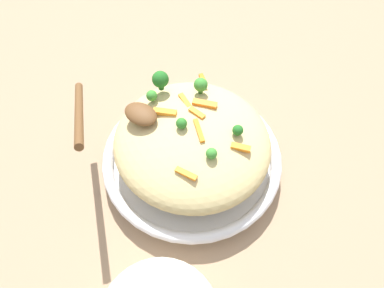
{
  "coord_description": "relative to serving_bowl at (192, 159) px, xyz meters",
  "views": [
    {
      "loc": [
        0.18,
        -0.26,
        0.55
      ],
      "look_at": [
        0.0,
        0.0,
        0.07
      ],
      "focal_mm": 32.94,
      "sensor_mm": 36.0,
      "label": 1
    }
  ],
  "objects": [
    {
      "name": "carrot_piece_1",
      "position": [
        -0.01,
        0.05,
        0.09
      ],
      "size": [
        0.04,
        0.02,
        0.01
      ],
      "primitive_type": "cube",
      "rotation": [
        0.0,
        0.0,
        3.5
      ],
      "color": "orange",
      "rests_on": "pasta_mound"
    },
    {
      "name": "carrot_piece_7",
      "position": [
        0.04,
        -0.07,
        0.09
      ],
      "size": [
        0.03,
        0.01,
        0.01
      ],
      "primitive_type": "cube",
      "rotation": [
        0.0,
        0.0,
        0.1
      ],
      "color": "orange",
      "rests_on": "pasta_mound"
    },
    {
      "name": "broccoli_floret_1",
      "position": [
        -0.09,
        0.04,
        0.11
      ],
      "size": [
        0.03,
        0.03,
        0.04
      ],
      "color": "#205B1C",
      "rests_on": "pasta_mound"
    },
    {
      "name": "carrot_piece_3",
      "position": [
        -0.05,
        -0.0,
        0.09
      ],
      "size": [
        0.04,
        0.02,
        0.01
      ],
      "primitive_type": "cube",
      "rotation": [
        0.0,
        0.0,
        3.58
      ],
      "color": "orange",
      "rests_on": "pasta_mound"
    },
    {
      "name": "serving_bowl",
      "position": [
        0.0,
        0.0,
        0.0
      ],
      "size": [
        0.31,
        0.31,
        0.04
      ],
      "color": "silver",
      "rests_on": "ground_plane"
    },
    {
      "name": "ground_plane",
      "position": [
        0.0,
        0.0,
        -0.02
      ],
      "size": [
        2.4,
        2.4,
        0.0
      ],
      "primitive_type": "plane",
      "color": "#9E7F60"
    },
    {
      "name": "broccoli_floret_3",
      "position": [
        -0.09,
        0.01,
        0.1
      ],
      "size": [
        0.02,
        0.02,
        0.02
      ],
      "color": "#377928",
      "rests_on": "pasta_mound"
    },
    {
      "name": "serving_spoon",
      "position": [
        -0.1,
        -0.05,
        0.11
      ],
      "size": [
        0.15,
        0.15,
        0.08
      ],
      "color": "brown",
      "rests_on": "pasta_mound"
    },
    {
      "name": "carrot_piece_4",
      "position": [
        0.08,
        0.01,
        0.09
      ],
      "size": [
        0.03,
        0.02,
        0.01
      ],
      "primitive_type": "cube",
      "rotation": [
        0.0,
        0.0,
        3.47
      ],
      "color": "orange",
      "rests_on": "pasta_mound"
    },
    {
      "name": "carrot_piece_0",
      "position": [
        -0.04,
        0.1,
        0.09
      ],
      "size": [
        0.03,
        0.02,
        0.01
      ],
      "primitive_type": "cube",
      "rotation": [
        0.0,
        0.0,
        2.48
      ],
      "color": "orange",
      "rests_on": "pasta_mound"
    },
    {
      "name": "broccoli_floret_0",
      "position": [
        -0.01,
        -0.01,
        0.1
      ],
      "size": [
        0.02,
        0.02,
        0.02
      ],
      "color": "#296820",
      "rests_on": "pasta_mound"
    },
    {
      "name": "carrot_piece_5",
      "position": [
        0.01,
        -0.0,
        0.1
      ],
      "size": [
        0.04,
        0.03,
        0.01
      ],
      "primitive_type": "cube",
      "rotation": [
        0.0,
        0.0,
        5.56
      ],
      "color": "orange",
      "rests_on": "pasta_mound"
    },
    {
      "name": "broccoli_floret_6",
      "position": [
        0.05,
        -0.03,
        0.1
      ],
      "size": [
        0.02,
        0.02,
        0.02
      ],
      "color": "#377928",
      "rests_on": "pasta_mound"
    },
    {
      "name": "carrot_piece_2",
      "position": [
        -0.04,
        0.04,
        0.09
      ],
      "size": [
        0.03,
        0.02,
        0.01
      ],
      "primitive_type": "cube",
      "rotation": [
        0.0,
        0.0,
        2.67
      ],
      "color": "orange",
      "rests_on": "pasta_mound"
    },
    {
      "name": "carrot_piece_6",
      "position": [
        -0.01,
        0.03,
        0.1
      ],
      "size": [
        0.03,
        0.01,
        0.01
      ],
      "primitive_type": "cube",
      "rotation": [
        0.0,
        0.0,
        3.02
      ],
      "color": "orange",
      "rests_on": "pasta_mound"
    },
    {
      "name": "broccoli_floret_5",
      "position": [
        -0.03,
        0.07,
        0.1
      ],
      "size": [
        0.02,
        0.02,
        0.03
      ],
      "color": "#377928",
      "rests_on": "pasta_mound"
    },
    {
      "name": "broccoli_floret_4",
      "position": [
        -0.08,
        -0.03,
        0.1
      ],
      "size": [
        0.02,
        0.02,
        0.02
      ],
      "color": "#377928",
      "rests_on": "pasta_mound"
    },
    {
      "name": "broccoli_floret_2",
      "position": [
        0.06,
        0.03,
        0.1
      ],
      "size": [
        0.02,
        0.02,
        0.02
      ],
      "color": "#205B1C",
      "rests_on": "pasta_mound"
    },
    {
      "name": "pasta_mound",
      "position": [
        0.0,
        0.0,
        0.05
      ],
      "size": [
        0.26,
        0.25,
        0.08
      ],
      "primitive_type": "ellipsoid",
      "color": "#D1BA7A",
      "rests_on": "serving_bowl"
    }
  ]
}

